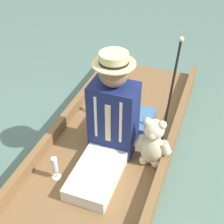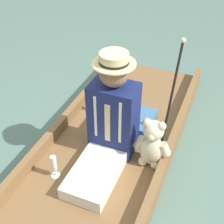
{
  "view_description": "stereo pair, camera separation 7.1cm",
  "coord_description": "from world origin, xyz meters",
  "px_view_note": "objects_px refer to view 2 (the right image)",
  "views": [
    {
      "loc": [
        -0.69,
        1.74,
        2.0
      ],
      "look_at": [
        -0.04,
        -0.03,
        0.55
      ],
      "focal_mm": 50.0,
      "sensor_mm": 36.0,
      "label": 1
    },
    {
      "loc": [
        -0.76,
        1.71,
        2.0
      ],
      "look_at": [
        -0.04,
        -0.03,
        0.55
      ],
      "focal_mm": 50.0,
      "sensor_mm": 36.0,
      "label": 2
    }
  ],
  "objects_px": {
    "teddy_bear": "(152,144)",
    "walking_cane": "(173,90)",
    "seated_person": "(110,122)",
    "wine_glass": "(54,165)"
  },
  "relations": [
    {
      "from": "teddy_bear",
      "to": "walking_cane",
      "type": "height_order",
      "value": "walking_cane"
    },
    {
      "from": "seated_person",
      "to": "walking_cane",
      "type": "bearing_deg",
      "value": -144.49
    },
    {
      "from": "wine_glass",
      "to": "walking_cane",
      "type": "bearing_deg",
      "value": -132.25
    },
    {
      "from": "seated_person",
      "to": "walking_cane",
      "type": "relative_size",
      "value": 1.0
    },
    {
      "from": "seated_person",
      "to": "teddy_bear",
      "type": "xyz_separation_m",
      "value": [
        -0.34,
        -0.03,
        -0.13
      ]
    },
    {
      "from": "seated_person",
      "to": "teddy_bear",
      "type": "height_order",
      "value": "seated_person"
    },
    {
      "from": "wine_glass",
      "to": "walking_cane",
      "type": "xyz_separation_m",
      "value": [
        -0.68,
        -0.75,
        0.39
      ]
    },
    {
      "from": "seated_person",
      "to": "wine_glass",
      "type": "relative_size",
      "value": 4.3
    },
    {
      "from": "teddy_bear",
      "to": "wine_glass",
      "type": "distance_m",
      "value": 0.76
    },
    {
      "from": "seated_person",
      "to": "wine_glass",
      "type": "distance_m",
      "value": 0.53
    }
  ]
}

